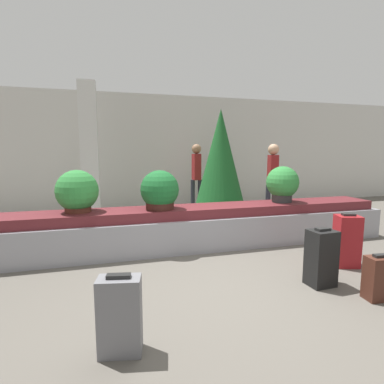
{
  "coord_description": "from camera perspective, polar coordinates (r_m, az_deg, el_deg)",
  "views": [
    {
      "loc": [
        -1.33,
        -3.25,
        1.6
      ],
      "look_at": [
        0.0,
        1.5,
        0.94
      ],
      "focal_mm": 28.0,
      "sensor_mm": 36.0,
      "label": 1
    }
  ],
  "objects": [
    {
      "name": "suitcase_0",
      "position": [
        2.62,
        -13.57,
        -21.91
      ],
      "size": [
        0.37,
        0.26,
        0.66
      ],
      "rotation": [
        0.0,
        0.0,
        -0.2
      ],
      "color": "slate",
      "rests_on": "ground_plane"
    },
    {
      "name": "ground_plane",
      "position": [
        3.86,
        6.27,
        -16.93
      ],
      "size": [
        18.0,
        18.0,
        0.0
      ],
      "primitive_type": "plane",
      "color": "#59544C"
    },
    {
      "name": "traveler_1",
      "position": [
        7.97,
        0.84,
        4.0
      ],
      "size": [
        0.31,
        0.32,
        1.81
      ],
      "rotation": [
        0.0,
        0.0,
        1.55
      ],
      "color": "#282833",
      "rests_on": "ground_plane"
    },
    {
      "name": "suitcase_3",
      "position": [
        4.78,
        27.4,
        -8.25
      ],
      "size": [
        0.37,
        0.34,
        0.76
      ],
      "rotation": [
        0.0,
        0.0,
        -0.3
      ],
      "color": "maroon",
      "rests_on": "ground_plane"
    },
    {
      "name": "suitcase_1",
      "position": [
        3.99,
        23.39,
        -11.42
      ],
      "size": [
        0.32,
        0.27,
        0.71
      ],
      "rotation": [
        0.0,
        0.0,
        0.06
      ],
      "color": "black",
      "rests_on": "ground_plane"
    },
    {
      "name": "carousel",
      "position": [
        5.09,
        -0.0,
        -6.82
      ],
      "size": [
        7.12,
        0.81,
        0.69
      ],
      "color": "gray",
      "rests_on": "ground_plane"
    },
    {
      "name": "suitcase_2",
      "position": [
        3.95,
        32.02,
        -13.71
      ],
      "size": [
        0.3,
        0.21,
        0.51
      ],
      "rotation": [
        0.0,
        0.0,
        -0.1
      ],
      "color": "#472319",
      "rests_on": "ground_plane"
    },
    {
      "name": "pillar",
      "position": [
        7.46,
        -18.94,
        7.21
      ],
      "size": [
        0.4,
        0.4,
        3.2
      ],
      "color": "silver",
      "rests_on": "ground_plane"
    },
    {
      "name": "back_wall",
      "position": [
        8.68,
        -6.9,
        7.56
      ],
      "size": [
        18.0,
        0.06,
        3.2
      ],
      "color": "beige",
      "rests_on": "ground_plane"
    },
    {
      "name": "traveler_0",
      "position": [
        7.14,
        15.1,
        3.18
      ],
      "size": [
        0.31,
        0.36,
        1.79
      ],
      "rotation": [
        0.0,
        0.0,
        -1.83
      ],
      "color": "#282833",
      "rests_on": "ground_plane"
    },
    {
      "name": "decorated_tree",
      "position": [
        6.96,
        5.41,
        5.73
      ],
      "size": [
        1.25,
        1.25,
        2.58
      ],
      "color": "#4C331E",
      "rests_on": "ground_plane"
    },
    {
      "name": "potted_plant_2",
      "position": [
        4.87,
        -21.03,
        -0.01
      ],
      "size": [
        0.64,
        0.64,
        0.64
      ],
      "color": "#4C2319",
      "rests_on": "carousel"
    },
    {
      "name": "potted_plant_0",
      "position": [
        4.79,
        -6.17,
        0.16
      ],
      "size": [
        0.62,
        0.62,
        0.63
      ],
      "color": "#381914",
      "rests_on": "carousel"
    },
    {
      "name": "potted_plant_1",
      "position": [
        5.71,
        16.85,
        1.49
      ],
      "size": [
        0.59,
        0.59,
        0.66
      ],
      "color": "#2D2D2D",
      "rests_on": "carousel"
    }
  ]
}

